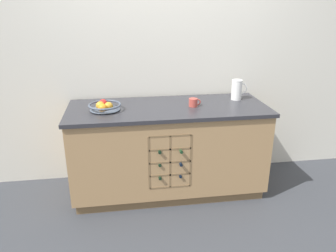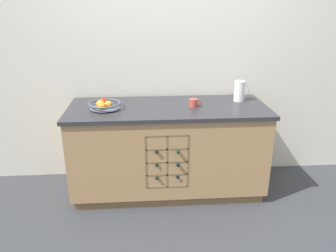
{
  "view_description": "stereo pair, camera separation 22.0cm",
  "coord_description": "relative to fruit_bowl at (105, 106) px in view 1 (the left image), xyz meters",
  "views": [
    {
      "loc": [
        -0.43,
        -2.92,
        1.81
      ],
      "look_at": [
        0.0,
        0.0,
        0.7
      ],
      "focal_mm": 35.0,
      "sensor_mm": 36.0,
      "label": 1
    },
    {
      "loc": [
        -0.22,
        -2.95,
        1.81
      ],
      "look_at": [
        0.0,
        0.0,
        0.7
      ],
      "focal_mm": 35.0,
      "sensor_mm": 36.0,
      "label": 2
    }
  ],
  "objects": [
    {
      "name": "back_wall",
      "position": [
        0.59,
        0.45,
        0.34
      ],
      "size": [
        4.4,
        0.06,
        2.55
      ],
      "primitive_type": "cube",
      "color": "silver",
      "rests_on": "ground_plane"
    },
    {
      "name": "kitchen_island",
      "position": [
        0.59,
        0.03,
        -0.48
      ],
      "size": [
        1.89,
        0.76,
        0.89
      ],
      "color": "brown",
      "rests_on": "ground_plane"
    },
    {
      "name": "ground_plane",
      "position": [
        0.59,
        0.03,
        -0.93
      ],
      "size": [
        14.0,
        14.0,
        0.0
      ],
      "primitive_type": "plane",
      "color": "#383A3F"
    },
    {
      "name": "fruit_bowl",
      "position": [
        0.0,
        0.0,
        0.0
      ],
      "size": [
        0.3,
        0.3,
        0.09
      ],
      "color": "#4C5666",
      "rests_on": "kitchen_island"
    },
    {
      "name": "ceramic_mug",
      "position": [
        0.83,
        0.0,
        -0.0
      ],
      "size": [
        0.11,
        0.08,
        0.08
      ],
      "color": "#B7473D",
      "rests_on": "kitchen_island"
    },
    {
      "name": "white_pitcher",
      "position": [
        1.31,
        0.18,
        0.06
      ],
      "size": [
        0.16,
        0.11,
        0.2
      ],
      "color": "white",
      "rests_on": "kitchen_island"
    }
  ]
}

